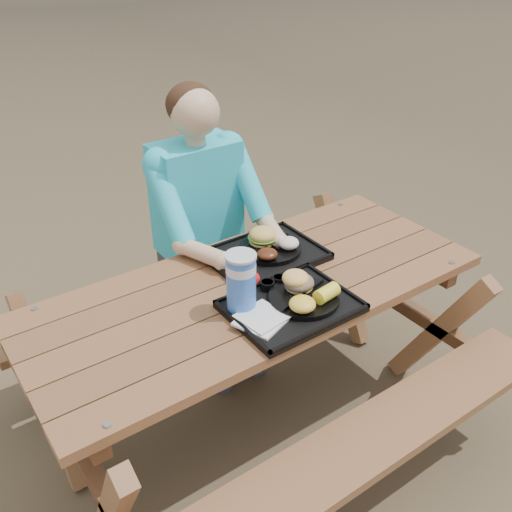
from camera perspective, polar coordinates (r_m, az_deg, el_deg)
ground at (r=2.70m, az=0.00°, el=-16.19°), size 60.00×60.00×0.00m
picnic_table at (r=2.44m, az=0.00°, el=-10.21°), size 1.80×1.49×0.75m
tray_near at (r=2.08m, az=3.52°, el=-5.11°), size 0.45×0.35×0.02m
tray_far at (r=2.37m, az=0.97°, el=0.03°), size 0.45×0.35×0.02m
plate_near at (r=2.09m, az=4.81°, el=-4.21°), size 0.26×0.26×0.02m
plate_far at (r=2.39m, az=1.42°, el=0.76°), size 0.26×0.26×0.02m
napkin_stack at (r=1.98m, az=0.51°, el=-6.42°), size 0.19×0.19×0.02m
soda_cup at (r=1.99m, az=-1.50°, el=-2.73°), size 0.10×0.10×0.21m
condiment_bbq at (r=2.14m, az=1.14°, el=-2.93°), size 0.05×0.05×0.03m
condiment_mustard at (r=2.18m, az=2.31°, el=-2.41°), size 0.05×0.05×0.03m
sandwich at (r=2.10m, az=4.37°, el=-1.94°), size 0.11×0.11×0.11m
mac_cheese at (r=2.00m, az=4.66°, el=-4.81°), size 0.10×0.10×0.05m
corn_cob at (r=2.06m, az=7.09°, el=-3.71°), size 0.10×0.10×0.05m
cutlery_far at (r=2.28m, az=-2.58°, el=-1.01°), size 0.04×0.15×0.01m
burger at (r=2.39m, az=0.68°, el=2.47°), size 0.12×0.12×0.10m
baked_beans at (r=2.29m, az=1.14°, el=0.21°), size 0.08×0.08×0.04m
potato_salad at (r=2.36m, az=3.29°, el=1.30°), size 0.09×0.09×0.05m
diner at (r=2.73m, az=-5.50°, el=1.39°), size 0.48×0.84×1.28m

